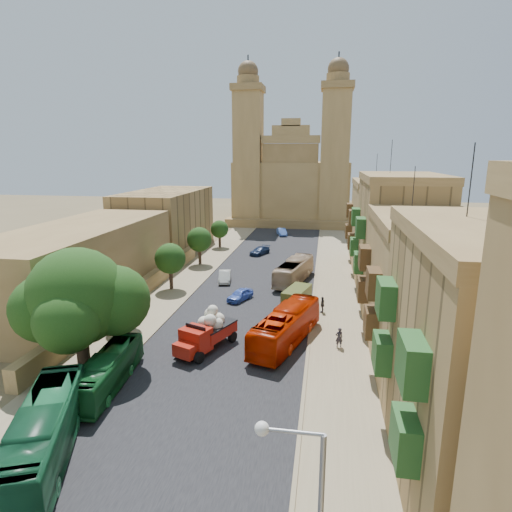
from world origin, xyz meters
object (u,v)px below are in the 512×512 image
(ficus_tree, at_px, (79,300))
(street_tree_b, at_px, (170,259))
(olive_pickup, at_px, (297,297))
(car_white_a, at_px, (225,276))
(red_truck, at_px, (206,331))
(car_dkblue, at_px, (260,251))
(pedestrian_c, at_px, (322,305))
(car_blue_a, at_px, (240,295))
(street_tree_a, at_px, (124,295))
(car_blue_b, at_px, (282,232))
(church, at_px, (292,182))
(street_tree_c, at_px, (199,240))
(car_white_b, at_px, (293,262))
(bus_green_north, at_px, (108,371))
(car_cream, at_px, (293,306))
(pedestrian_a, at_px, (339,338))
(bus_green_south, at_px, (44,433))
(bus_cream_east, at_px, (294,271))
(street_tree_d, at_px, (220,229))
(bus_red_east, at_px, (286,326))

(ficus_tree, bearing_deg, street_tree_b, 91.67)
(olive_pickup, height_order, car_white_a, olive_pickup)
(street_tree_b, height_order, red_truck, street_tree_b)
(car_dkblue, bearing_deg, pedestrian_c, -43.85)
(ficus_tree, distance_m, car_blue_a, 19.88)
(street_tree_a, relative_size, car_blue_b, 1.14)
(church, distance_m, street_tree_c, 44.16)
(red_truck, bearing_deg, car_white_b, 79.95)
(bus_green_north, bearing_deg, car_blue_b, 79.28)
(car_cream, bearing_deg, church, -70.35)
(street_tree_b, distance_m, street_tree_c, 12.00)
(car_white_a, bearing_deg, car_cream, -54.57)
(car_dkblue, xyz_separation_m, pedestrian_a, (11.79, -32.64, 0.26))
(car_blue_a, bearing_deg, pedestrian_c, 7.99)
(street_tree_c, height_order, pedestrian_c, street_tree_c)
(ficus_tree, distance_m, pedestrian_a, 20.72)
(bus_green_north, xyz_separation_m, car_blue_b, (6.00, 58.90, -0.53))
(car_cream, bearing_deg, bus_green_north, 70.73)
(bus_green_south, distance_m, bus_green_north, 7.26)
(bus_green_north, distance_m, car_dkblue, 41.85)
(bus_green_south, relative_size, bus_cream_east, 1.05)
(street_tree_b, relative_size, pedestrian_a, 3.19)
(car_white_b, bearing_deg, street_tree_a, 85.37)
(car_blue_a, xyz_separation_m, car_white_b, (4.66, 15.75, -0.00))
(ficus_tree, relative_size, pedestrian_c, 5.50)
(church, relative_size, bus_green_south, 3.32)
(bus_cream_east, relative_size, pedestrian_c, 6.09)
(car_white_a, bearing_deg, bus_green_north, -105.26)
(street_tree_d, relative_size, bus_red_east, 0.43)
(ficus_tree, bearing_deg, olive_pickup, 48.78)
(ficus_tree, bearing_deg, bus_cream_east, 61.43)
(car_white_a, bearing_deg, street_tree_a, -119.97)
(street_tree_d, bearing_deg, car_blue_a, -71.40)
(bus_red_east, relative_size, car_blue_b, 2.54)
(bus_green_south, xyz_separation_m, car_white_a, (1.88, 33.26, -0.84))
(car_cream, bearing_deg, pedestrian_c, -165.31)
(red_truck, xyz_separation_m, car_blue_a, (0.34, 12.46, -0.94))
(street_tree_d, height_order, car_blue_b, street_tree_d)
(pedestrian_c, bearing_deg, church, -161.80)
(car_dkblue, bearing_deg, car_white_b, -24.47)
(bus_green_south, xyz_separation_m, car_blue_a, (5.21, 26.59, -0.89))
(car_blue_b, bearing_deg, car_white_b, -96.12)
(bus_red_east, height_order, pedestrian_c, bus_red_east)
(bus_green_north, distance_m, bus_cream_east, 29.37)
(red_truck, distance_m, car_white_a, 19.38)
(street_tree_b, xyz_separation_m, car_blue_b, (9.50, 36.90, -3.05))
(bus_green_south, distance_m, pedestrian_a, 22.64)
(bus_green_north, bearing_deg, street_tree_b, 94.13)
(street_tree_a, distance_m, bus_red_east, 15.17)
(pedestrian_a, bearing_deg, car_cream, -77.72)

